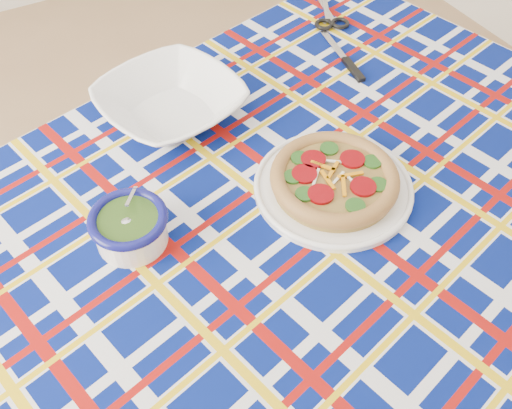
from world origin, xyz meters
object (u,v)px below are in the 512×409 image
pesto_bowl (129,225)px  serving_bowl (171,103)px  main_focaccia_plate (334,179)px  dining_table (259,260)px

pesto_bowl → serving_bowl: pesto_bowl is taller
main_focaccia_plate → pesto_bowl: 0.39m
main_focaccia_plate → serving_bowl: 0.40m
main_focaccia_plate → pesto_bowl: bearing=169.3°
pesto_bowl → dining_table: bearing=-25.7°
dining_table → main_focaccia_plate: (0.18, 0.03, 0.11)m
main_focaccia_plate → serving_bowl: bearing=117.6°
main_focaccia_plate → pesto_bowl: size_ratio=2.26×
dining_table → serving_bowl: bearing=76.2°
dining_table → serving_bowl: serving_bowl is taller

